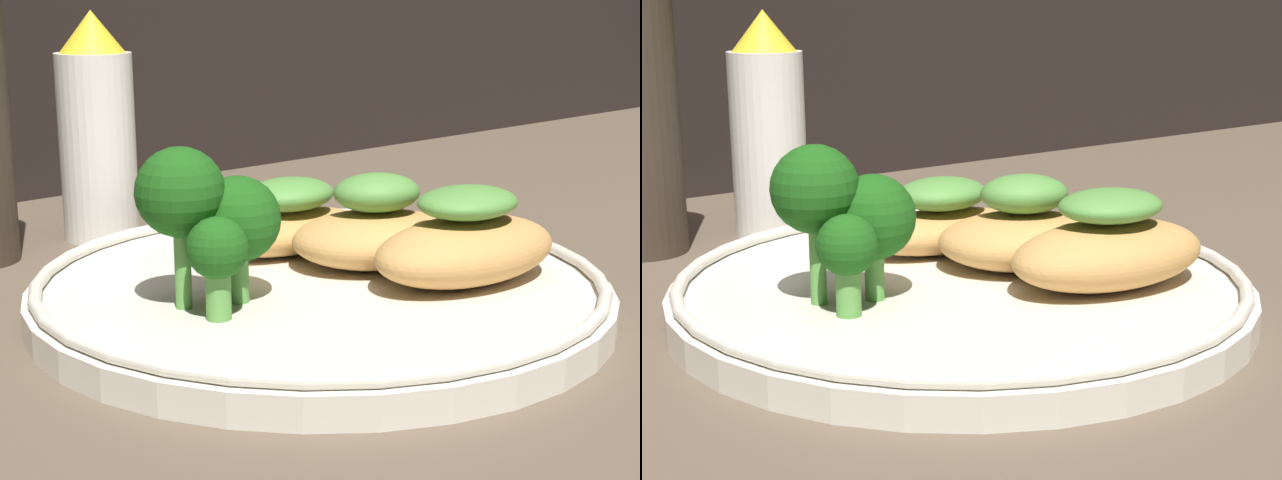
# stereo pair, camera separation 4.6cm
# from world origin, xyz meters

# --- Properties ---
(ground_plane) EXTENTS (1.80, 1.80, 0.01)m
(ground_plane) POSITION_xyz_m (0.00, 0.00, -0.01)
(ground_plane) COLOR brown
(plate) EXTENTS (0.28, 0.28, 0.02)m
(plate) POSITION_xyz_m (0.00, 0.00, 0.01)
(plate) COLOR silver
(plate) RESTS_ON ground_plane
(grilled_meat_front) EXTENTS (0.11, 0.07, 0.05)m
(grilled_meat_front) POSITION_xyz_m (0.05, -0.05, 0.03)
(grilled_meat_front) COLOR tan
(grilled_meat_front) RESTS_ON plate
(grilled_meat_middle) EXTENTS (0.11, 0.09, 0.05)m
(grilled_meat_middle) POSITION_xyz_m (0.04, -0.00, 0.03)
(grilled_meat_middle) COLOR tan
(grilled_meat_middle) RESTS_ON plate
(grilled_meat_back) EXTENTS (0.10, 0.06, 0.04)m
(grilled_meat_back) POSITION_xyz_m (0.02, 0.05, 0.03)
(grilled_meat_back) COLOR tan
(grilled_meat_back) RESTS_ON plate
(broccoli_bunch) EXTENTS (0.06, 0.05, 0.07)m
(broccoli_bunch) POSITION_xyz_m (-0.06, 0.00, 0.06)
(broccoli_bunch) COLOR #569942
(broccoli_bunch) RESTS_ON plate
(sauce_bottle) EXTENTS (0.05, 0.05, 0.14)m
(sauce_bottle) POSITION_xyz_m (-0.01, 0.19, 0.07)
(sauce_bottle) COLOR white
(sauce_bottle) RESTS_ON ground_plane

